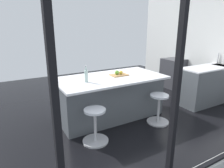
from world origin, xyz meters
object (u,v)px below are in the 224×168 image
at_px(apple_green, 117,73).
at_px(water_bottle, 86,76).
at_px(kitchen_island, 110,97).
at_px(apple_yellow, 121,72).
at_px(stool_by_window, 158,110).
at_px(stool_middle, 95,127).
at_px(cutting_board, 119,75).
at_px(oven_range, 173,73).

height_order(apple_green, water_bottle, water_bottle).
xyz_separation_m(kitchen_island, water_bottle, (0.57, 0.13, 0.56)).
bearing_deg(kitchen_island, apple_yellow, 177.20).
distance_m(stool_by_window, stool_middle, 1.40).
xyz_separation_m(stool_by_window, cutting_board, (0.47, -0.74, 0.61)).
xyz_separation_m(cutting_board, apple_green, (0.04, -0.02, 0.05)).
relative_size(oven_range, stool_middle, 1.50).
bearing_deg(oven_range, apple_green, 18.46).
bearing_deg(apple_green, water_bottle, 10.55).
relative_size(kitchen_island, water_bottle, 7.06).
xyz_separation_m(stool_by_window, water_bottle, (1.27, -0.62, 0.73)).
xyz_separation_m(cutting_board, water_bottle, (0.79, 0.12, 0.11)).
bearing_deg(cutting_board, stool_by_window, 122.50).
xyz_separation_m(oven_range, cutting_board, (2.55, 0.88, 0.45)).
bearing_deg(stool_middle, apple_green, -139.07).
height_order(stool_middle, apple_yellow, apple_yellow).
distance_m(stool_by_window, cutting_board, 1.07).
relative_size(kitchen_island, cutting_board, 6.13).
bearing_deg(apple_green, kitchen_island, 3.11).
relative_size(apple_yellow, water_bottle, 0.25).
height_order(kitchen_island, stool_middle, kitchen_island).
distance_m(stool_middle, apple_green, 1.34).
relative_size(cutting_board, apple_green, 4.06).
relative_size(oven_range, apple_yellow, 11.34).
distance_m(cutting_board, apple_yellow, 0.07).
distance_m(apple_yellow, water_bottle, 0.85).
xyz_separation_m(kitchen_island, stool_by_window, (-0.70, 0.75, -0.17)).
bearing_deg(stool_middle, kitchen_island, -132.90).
bearing_deg(stool_by_window, water_bottle, -26.09).
bearing_deg(water_bottle, apple_green, -169.45).
relative_size(apple_green, apple_yellow, 1.12).
bearing_deg(kitchen_island, apple_green, -176.89).
height_order(stool_by_window, apple_yellow, apple_yellow).
relative_size(oven_range, cutting_board, 2.48).
height_order(oven_range, water_bottle, water_bottle).
bearing_deg(kitchen_island, oven_range, -162.47).
xyz_separation_m(stool_middle, apple_yellow, (-0.96, -0.74, 0.66)).
xyz_separation_m(apple_green, water_bottle, (0.75, 0.14, 0.06)).
distance_m(oven_range, cutting_board, 2.74).
bearing_deg(apple_green, stool_by_window, 124.28).
bearing_deg(cutting_board, apple_yellow, 171.52).
bearing_deg(apple_yellow, apple_green, -14.69).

